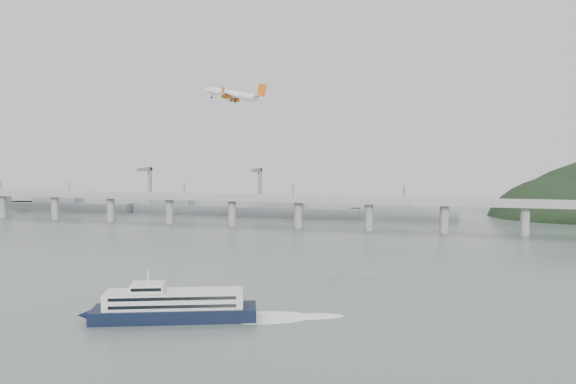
# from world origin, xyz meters

# --- Properties ---
(ground) EXTENTS (900.00, 900.00, 0.00)m
(ground) POSITION_xyz_m (0.00, 0.00, 0.00)
(ground) COLOR slate
(ground) RESTS_ON ground
(bridge) EXTENTS (800.00, 22.00, 23.90)m
(bridge) POSITION_xyz_m (-1.15, 200.00, 17.65)
(bridge) COLOR gray
(bridge) RESTS_ON ground
(distant_fleet) EXTENTS (453.00, 60.90, 40.00)m
(distant_fleet) POSITION_xyz_m (-155.36, 265.08, 6.22)
(distant_fleet) COLOR slate
(distant_fleet) RESTS_ON ground
(ferry) EXTENTS (82.77, 35.47, 16.14)m
(ferry) POSITION_xyz_m (-17.12, -23.59, 4.38)
(ferry) COLOR black
(ferry) RESTS_ON ground
(airliner) EXTENTS (35.71, 32.39, 9.36)m
(airliner) POSITION_xyz_m (-35.75, 84.30, 82.75)
(airliner) COLOR white
(airliner) RESTS_ON ground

